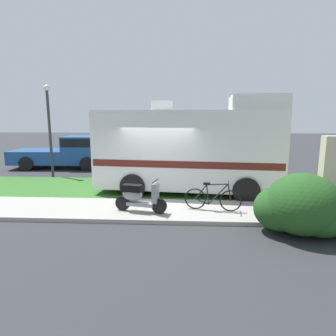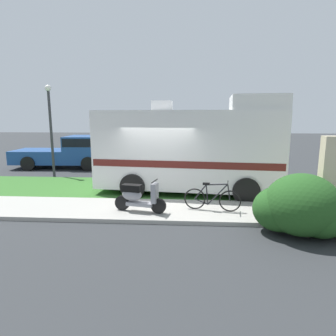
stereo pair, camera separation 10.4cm
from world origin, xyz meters
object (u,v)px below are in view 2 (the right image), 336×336
at_px(scooter, 138,196).
at_px(pickup_truck_near, 74,151).
at_px(bottle_green, 302,212).
at_px(street_lamp_post, 50,122).
at_px(motorhome_rv, 191,148).
at_px(bicycle, 212,198).

bearing_deg(scooter, pickup_truck_near, 122.76).
xyz_separation_m(pickup_truck_near, bottle_green, (9.57, -7.69, -0.74)).
xyz_separation_m(bottle_green, street_lamp_post, (-9.60, 5.16, 2.37)).
bearing_deg(motorhome_rv, scooter, -119.38).
bearing_deg(scooter, motorhome_rv, 60.62).
distance_m(bicycle, bottle_green, 2.52).
bearing_deg(bottle_green, pickup_truck_near, 141.21).
relative_size(scooter, street_lamp_post, 0.36).
distance_m(pickup_truck_near, bottle_green, 12.30).
relative_size(bicycle, street_lamp_post, 0.39).
distance_m(motorhome_rv, bicycle, 2.86).
relative_size(bicycle, pickup_truck_near, 0.30).
relative_size(pickup_truck_near, bottle_green, 23.47).
height_order(scooter, street_lamp_post, street_lamp_post).
relative_size(scooter, pickup_truck_near, 0.28).
height_order(bottle_green, street_lamp_post, street_lamp_post).
distance_m(pickup_truck_near, street_lamp_post, 3.02).
bearing_deg(motorhome_rv, street_lamp_post, 160.17).
relative_size(motorhome_rv, bicycle, 4.11).
height_order(motorhome_rv, street_lamp_post, street_lamp_post).
distance_m(bottle_green, street_lamp_post, 11.16).
height_order(scooter, bottle_green, scooter).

